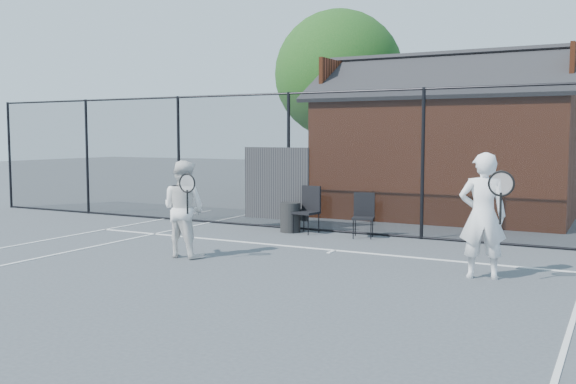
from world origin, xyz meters
The scene contains 10 objects.
ground centered at (0.00, 0.00, 0.00)m, with size 80.00×80.00×0.00m, color #3F4548.
court_lines centered at (0.00, -1.32, 0.01)m, with size 11.02×18.00×0.01m.
fence centered at (-0.30, 5.00, 1.45)m, with size 22.04×3.00×3.00m.
clubhouse centered at (0.50, 9.00, 1.61)m, with size 6.50×4.36×4.19m.
tree_left centered at (-4.50, 13.50, 4.19)m, with size 4.48×4.48×6.44m.
player_front centered at (2.77, 1.94, 0.91)m, with size 0.86×0.69×1.82m.
player_back centered at (-2.04, 1.27, 0.82)m, with size 0.90×0.67×1.64m.
chair_left centered at (-1.37, 4.60, 0.49)m, with size 0.47×0.49×0.97m, color black.
chair_right centered at (-0.09, 4.60, 0.44)m, with size 0.42×0.44×0.88m, color black.
waste_bin centered at (-1.75, 4.60, 0.32)m, with size 0.43×0.43×0.63m, color #262626.
Camera 1 is at (4.57, -7.43, 2.06)m, focal length 40.00 mm.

